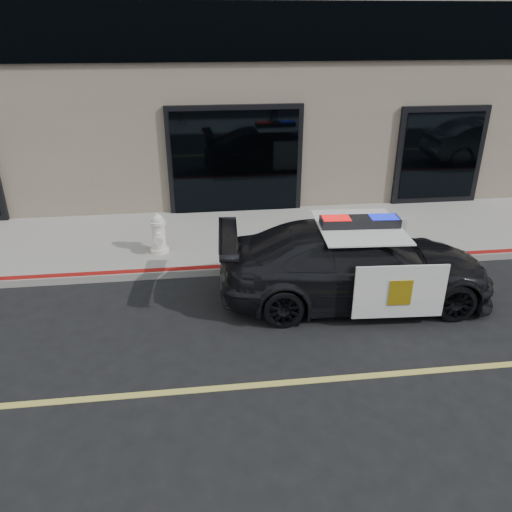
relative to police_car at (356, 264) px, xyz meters
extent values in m
plane|color=black|center=(-0.77, -2.23, -0.73)|extent=(120.00, 120.00, 0.00)
cube|color=gray|center=(-0.77, 3.02, -0.65)|extent=(60.00, 3.50, 0.15)
imported|color=black|center=(0.00, 0.00, -0.01)|extent=(2.61, 5.19, 1.44)
cube|color=white|center=(0.41, -1.06, -0.03)|extent=(1.53, 0.13, 0.96)
cube|color=white|center=(0.54, 1.00, -0.03)|extent=(1.53, 0.13, 0.96)
cube|color=white|center=(0.00, 0.00, 0.72)|extent=(1.54, 1.81, 0.02)
cube|color=gold|center=(0.41, -1.09, -0.03)|extent=(0.38, 0.04, 0.45)
cube|color=black|center=(0.00, 0.00, 0.81)|extent=(1.40, 0.44, 0.17)
cube|color=red|center=(-0.42, 0.03, 0.82)|extent=(0.50, 0.34, 0.16)
cube|color=#0C19CC|center=(0.42, -0.02, 0.82)|extent=(0.50, 0.34, 0.16)
cylinder|color=white|center=(-3.66, 2.25, -0.53)|extent=(0.40, 0.40, 0.09)
cylinder|color=white|center=(-3.66, 2.25, -0.21)|extent=(0.29, 0.29, 0.56)
cylinder|color=white|center=(-3.66, 2.25, 0.09)|extent=(0.35, 0.35, 0.07)
sphere|color=white|center=(-3.66, 2.25, 0.16)|extent=(0.26, 0.26, 0.26)
cylinder|color=white|center=(-3.66, 2.25, 0.27)|extent=(0.08, 0.08, 0.08)
cylinder|color=white|center=(-3.66, 2.44, -0.13)|extent=(0.15, 0.13, 0.15)
cylinder|color=white|center=(-3.66, 2.06, -0.13)|extent=(0.15, 0.13, 0.15)
cylinder|color=white|center=(-3.66, 2.03, -0.21)|extent=(0.19, 0.16, 0.19)
camera|label=1|loc=(-2.81, -7.84, 3.96)|focal=35.00mm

